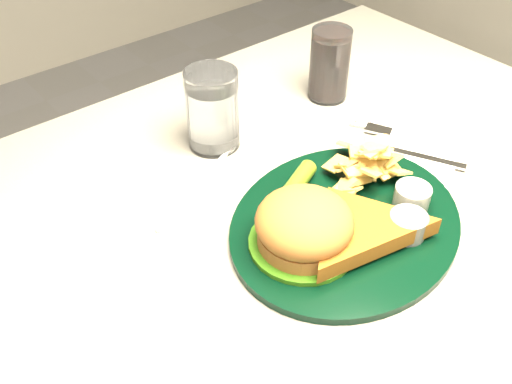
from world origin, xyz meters
TOP-DOWN VIEW (x-y plane):
  - table at (0.00, 0.00)m, footprint 1.20×0.80m
  - dinner_plate at (0.05, -0.08)m, footprint 0.39×0.35m
  - water_glass at (0.02, 0.18)m, footprint 0.10×0.10m
  - cola_glass at (0.26, 0.17)m, footprint 0.09×0.09m
  - fork_napkin at (0.24, -0.04)m, footprint 0.20×0.21m
  - wrapped_straw at (-0.06, 0.11)m, footprint 0.21×0.15m

SIDE VIEW (x-z plane):
  - table at x=0.00m, z-range 0.00..0.75m
  - wrapped_straw at x=-0.06m, z-range 0.75..0.76m
  - fork_napkin at x=0.24m, z-range 0.75..0.76m
  - dinner_plate at x=0.05m, z-range 0.75..0.83m
  - cola_glass at x=0.26m, z-range 0.75..0.87m
  - water_glass at x=0.02m, z-range 0.75..0.87m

